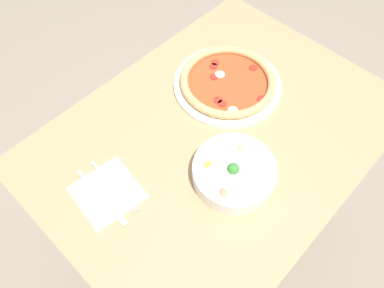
{
  "coord_description": "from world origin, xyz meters",
  "views": [
    {
      "loc": [
        0.5,
        0.38,
        1.67
      ],
      "look_at": [
        0.09,
        -0.02,
        0.8
      ],
      "focal_mm": 35.0,
      "sensor_mm": 36.0,
      "label": 1
    }
  ],
  "objects_px": {
    "knife": "(99,194)",
    "bowl": "(234,172)",
    "pizza": "(228,82)",
    "fork": "(113,185)"
  },
  "relations": [
    {
      "from": "knife",
      "to": "pizza",
      "type": "bearing_deg",
      "value": 93.71
    },
    {
      "from": "fork",
      "to": "knife",
      "type": "distance_m",
      "value": 0.04
    },
    {
      "from": "fork",
      "to": "knife",
      "type": "relative_size",
      "value": 0.95
    },
    {
      "from": "pizza",
      "to": "knife",
      "type": "distance_m",
      "value": 0.52
    },
    {
      "from": "bowl",
      "to": "knife",
      "type": "distance_m",
      "value": 0.36
    },
    {
      "from": "pizza",
      "to": "fork",
      "type": "bearing_deg",
      "value": 1.69
    },
    {
      "from": "knife",
      "to": "bowl",
      "type": "bearing_deg",
      "value": 55.2
    },
    {
      "from": "pizza",
      "to": "fork",
      "type": "relative_size",
      "value": 1.71
    },
    {
      "from": "bowl",
      "to": "knife",
      "type": "bearing_deg",
      "value": -37.72
    },
    {
      "from": "fork",
      "to": "knife",
      "type": "bearing_deg",
      "value": -96.36
    }
  ]
}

